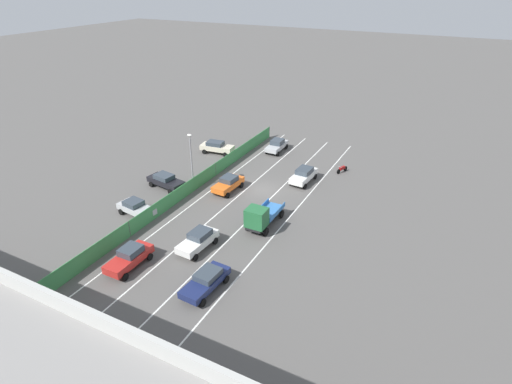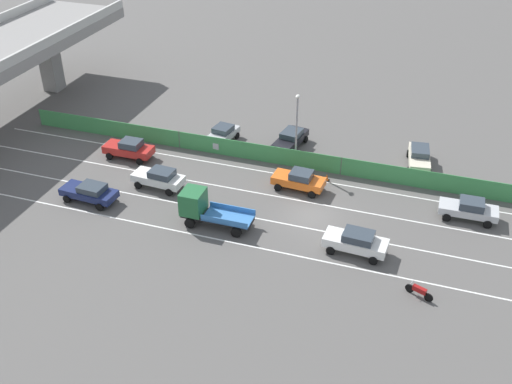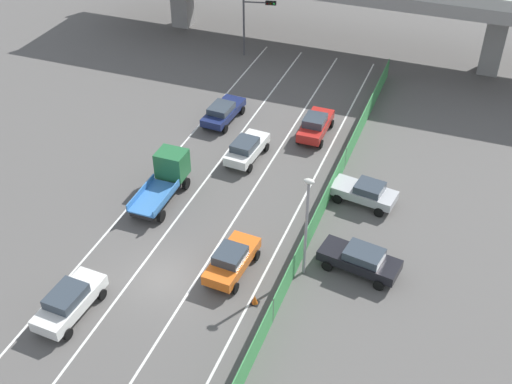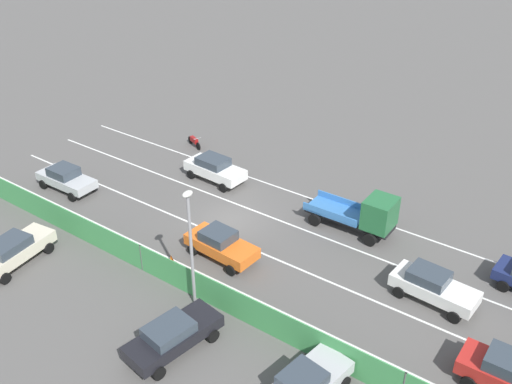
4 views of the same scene
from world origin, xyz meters
TOP-DOWN VIEW (x-y plane):
  - ground_plane at (0.00, 0.00)m, footprint 300.00×300.00m
  - lane_line_left_edge at (-5.19, 6.70)m, footprint 0.14×49.40m
  - lane_line_mid_left at (-1.73, 6.70)m, footprint 0.14×49.40m
  - lane_line_mid_right at (1.73, 6.70)m, footprint 0.14×49.40m
  - lane_line_right_edge at (5.19, 6.70)m, footprint 0.14×49.40m
  - green_fence at (6.83, 6.70)m, footprint 0.10×45.50m
  - car_hatchback_white at (-0.03, 12.93)m, footprint 2.16×4.42m
  - car_taxi_orange at (3.38, 1.90)m, footprint 2.19×4.38m
  - car_sedan_silver at (3.47, -11.47)m, footprint 2.01×4.39m
  - car_sedan_white at (-3.44, -4.10)m, footprint 2.18×4.56m
  - car_sedan_red at (3.65, 17.73)m, footprint 1.97×4.46m
  - flatbed_truck_blue at (-3.52, 7.43)m, footprint 2.21×5.45m
  - motorcycle at (-6.70, -8.85)m, footprint 0.91×1.85m
  - parked_sedan_cream at (10.53, -7.04)m, footprint 4.75×2.43m
  - parked_sedan_dark at (10.20, 4.57)m, footprint 4.84×2.56m
  - parked_wagon_silver at (9.00, 10.93)m, footprint 4.42×2.47m
  - street_lamp at (7.25, 3.29)m, footprint 0.60×0.36m
  - traffic_cone at (5.48, 0.04)m, footprint 0.47×0.47m

SIDE VIEW (x-z plane):
  - ground_plane at x=0.00m, z-range 0.00..0.00m
  - lane_line_left_edge at x=-5.19m, z-range 0.00..0.01m
  - lane_line_mid_left at x=-1.73m, z-range 0.00..0.01m
  - lane_line_mid_right at x=1.73m, z-range 0.00..0.01m
  - lane_line_right_edge at x=5.19m, z-range 0.00..0.01m
  - traffic_cone at x=5.48m, z-range -0.02..0.59m
  - motorcycle at x=-6.70m, z-range -0.01..0.93m
  - green_fence at x=6.83m, z-range 0.00..1.67m
  - parked_wagon_silver at x=9.00m, z-range 0.08..1.65m
  - car_sedan_silver at x=3.47m, z-range 0.07..1.71m
  - parked_sedan_dark at x=10.20m, z-range 0.09..1.70m
  - car_taxi_orange at x=3.38m, z-range 0.07..1.76m
  - car_hatchback_white at x=-0.03m, z-range 0.08..1.77m
  - parked_sedan_cream at x=10.53m, z-range 0.10..1.76m
  - car_sedan_red at x=3.65m, z-range 0.06..1.82m
  - car_sedan_white at x=-3.44m, z-range 0.09..1.80m
  - flatbed_truck_blue at x=-3.52m, z-range 0.02..2.67m
  - street_lamp at x=7.25m, z-range 0.75..7.38m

